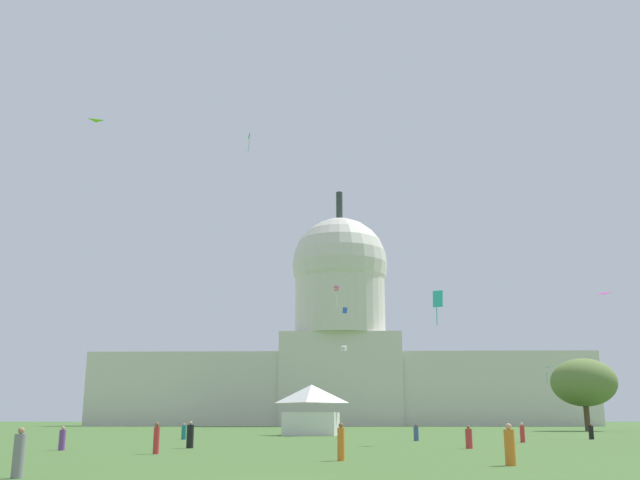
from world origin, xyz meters
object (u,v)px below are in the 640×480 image
(person_orange_back_left, at_px, (510,446))
(person_purple_aisle_center, at_px, (62,439))
(person_denim_near_tree_east, at_px, (416,433))
(kite_pink_mid, at_px, (336,288))
(person_orange_mid_right, at_px, (341,443))
(person_red_mid_left, at_px, (156,439))
(person_red_front_right, at_px, (469,438))
(kite_lime_high, at_px, (96,125))
(person_black_front_left, at_px, (190,436))
(person_red_lawn_far_right, at_px, (522,433))
(person_black_deep_crowd, at_px, (591,432))
(kite_white_low, at_px, (344,348))
(kite_green_high, at_px, (249,138))
(person_teal_mid_center, at_px, (184,432))
(kite_turquoise_low, at_px, (545,370))
(event_tent, at_px, (312,410))
(kite_cyan_low, at_px, (438,300))
(person_grey_front_center, at_px, (19,455))
(kite_magenta_low, at_px, (602,297))
(capitol_building, at_px, (340,350))
(tree_east_near, at_px, (584,382))
(kite_blue_low, at_px, (345,310))

(person_orange_back_left, distance_m, person_purple_aisle_center, 28.68)
(person_denim_near_tree_east, height_order, kite_pink_mid, kite_pink_mid)
(kite_pink_mid, bearing_deg, person_orange_mid_right, 167.30)
(person_red_mid_left, height_order, person_red_front_right, person_red_mid_left)
(kite_lime_high, bearing_deg, person_black_front_left, 103.15)
(person_orange_back_left, relative_size, person_red_lawn_far_right, 1.10)
(person_black_deep_crowd, relative_size, person_red_front_right, 0.98)
(kite_white_low, bearing_deg, kite_green_high, -87.70)
(person_teal_mid_center, height_order, kite_turquoise_low, kite_turquoise_low)
(event_tent, height_order, person_red_lawn_far_right, event_tent)
(person_black_front_left, height_order, kite_cyan_low, kite_cyan_low)
(event_tent, height_order, kite_white_low, kite_white_low)
(person_black_front_left, distance_m, person_purple_aisle_center, 8.21)
(person_grey_front_center, height_order, kite_turquoise_low, kite_turquoise_low)
(event_tent, xyz_separation_m, kite_magenta_low, (31.84, -9.55, 11.70))
(capitol_building, bearing_deg, tree_east_near, -62.42)
(person_red_mid_left, bearing_deg, kite_pink_mid, 17.55)
(kite_white_low, bearing_deg, kite_cyan_low, -48.30)
(capitol_building, bearing_deg, kite_blue_low, -89.47)
(person_purple_aisle_center, height_order, kite_lime_high, kite_lime_high)
(person_orange_mid_right, bearing_deg, person_red_mid_left, -141.47)
(person_black_deep_crowd, xyz_separation_m, person_grey_front_center, (-34.84, -46.53, 0.11))
(kite_white_low, bearing_deg, person_purple_aisle_center, -62.58)
(person_red_front_right, distance_m, kite_green_high, 96.16)
(person_denim_near_tree_east, bearing_deg, tree_east_near, 50.09)
(kite_white_low, bearing_deg, person_denim_near_tree_east, -48.59)
(person_black_front_left, relative_size, person_red_front_right, 1.18)
(person_orange_mid_right, xyz_separation_m, kite_white_low, (0.57, 115.71, 15.39))
(person_teal_mid_center, xyz_separation_m, kite_cyan_low, (22.82, -12.63, 10.51))
(tree_east_near, height_order, kite_magenta_low, kite_magenta_low)
(person_orange_mid_right, bearing_deg, person_red_lawn_far_right, 129.94)
(person_teal_mid_center, relative_size, kite_blue_low, 1.63)
(person_red_mid_left, relative_size, kite_turquoise_low, 0.67)
(kite_green_high, height_order, kite_blue_low, kite_green_high)
(person_orange_mid_right, distance_m, kite_pink_mid, 99.88)
(kite_pink_mid, bearing_deg, person_black_front_left, 160.29)
(person_denim_near_tree_east, bearing_deg, person_purple_aisle_center, -148.02)
(tree_east_near, bearing_deg, capitol_building, 117.58)
(event_tent, height_order, person_red_front_right, event_tent)
(capitol_building, distance_m, person_red_mid_left, 151.22)
(person_orange_back_left, bearing_deg, capitol_building, -129.66)
(tree_east_near, xyz_separation_m, person_red_mid_left, (-49.18, -75.23, -6.67))
(person_red_front_right, xyz_separation_m, kite_pink_mid, (-9.36, 82.54, 24.95))
(person_purple_aisle_center, xyz_separation_m, person_grey_front_center, (6.73, -21.39, 0.09))
(kite_cyan_low, bearing_deg, person_orange_back_left, -58.63)
(person_denim_near_tree_east, height_order, kite_white_low, kite_white_low)
(kite_pink_mid, bearing_deg, person_black_deep_crowd, -171.04)
(person_red_mid_left, distance_m, kite_lime_high, 57.48)
(person_orange_back_left, relative_size, person_teal_mid_center, 1.17)
(person_purple_aisle_center, xyz_separation_m, kite_lime_high, (-12.60, 35.26, 36.64))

